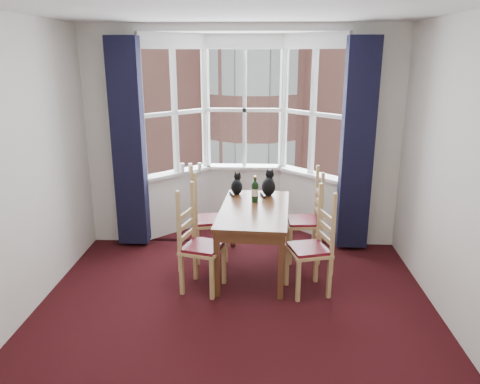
# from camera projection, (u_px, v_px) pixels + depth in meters

# --- Properties ---
(floor) EXTENTS (4.50, 4.50, 0.00)m
(floor) POSITION_uv_depth(u_px,v_px,m) (233.00, 337.00, 4.21)
(floor) COLOR black
(floor) RESTS_ON ground
(ceiling) EXTENTS (4.50, 4.50, 0.00)m
(ceiling) POSITION_uv_depth(u_px,v_px,m) (231.00, 3.00, 3.40)
(ceiling) COLOR white
(ceiling) RESTS_ON floor
(wall_near) EXTENTS (4.00, 0.00, 4.00)m
(wall_near) POSITION_uv_depth(u_px,v_px,m) (194.00, 365.00, 1.65)
(wall_near) COLOR silver
(wall_near) RESTS_ON floor
(wall_back_pier_left) EXTENTS (0.70, 0.12, 2.80)m
(wall_back_pier_left) POSITION_uv_depth(u_px,v_px,m) (115.00, 138.00, 6.02)
(wall_back_pier_left) COLOR silver
(wall_back_pier_left) RESTS_ON floor
(wall_back_pier_right) EXTENTS (0.70, 0.12, 2.80)m
(wall_back_pier_right) POSITION_uv_depth(u_px,v_px,m) (373.00, 140.00, 5.89)
(wall_back_pier_right) COLOR silver
(wall_back_pier_right) RESTS_ON floor
(bay_window) EXTENTS (2.76, 0.94, 2.80)m
(bay_window) POSITION_uv_depth(u_px,v_px,m) (244.00, 132.00, 6.44)
(bay_window) COLOR white
(bay_window) RESTS_ON floor
(curtain_left) EXTENTS (0.38, 0.22, 2.60)m
(curtain_left) POSITION_uv_depth(u_px,v_px,m) (129.00, 144.00, 5.86)
(curtain_left) COLOR black
(curtain_left) RESTS_ON floor
(curtain_right) EXTENTS (0.38, 0.22, 2.60)m
(curtain_right) POSITION_uv_depth(u_px,v_px,m) (357.00, 146.00, 5.74)
(curtain_right) COLOR black
(curtain_right) RESTS_ON floor
(dining_table) EXTENTS (0.86, 1.47, 0.76)m
(dining_table) POSITION_uv_depth(u_px,v_px,m) (254.00, 216.00, 5.33)
(dining_table) COLOR brown
(dining_table) RESTS_ON floor
(chair_left_near) EXTENTS (0.50, 0.51, 0.92)m
(chair_left_near) POSITION_uv_depth(u_px,v_px,m) (195.00, 247.00, 4.96)
(chair_left_near) COLOR tan
(chair_left_near) RESTS_ON floor
(chair_left_far) EXTENTS (0.49, 0.50, 0.92)m
(chair_left_far) POSITION_uv_depth(u_px,v_px,m) (202.00, 222.00, 5.70)
(chair_left_far) COLOR tan
(chair_left_far) RESTS_ON floor
(chair_right_near) EXTENTS (0.50, 0.51, 0.92)m
(chair_right_near) POSITION_uv_depth(u_px,v_px,m) (317.00, 250.00, 4.90)
(chair_right_near) COLOR tan
(chair_right_near) RESTS_ON floor
(chair_right_far) EXTENTS (0.42, 0.44, 0.92)m
(chair_right_far) POSITION_uv_depth(u_px,v_px,m) (311.00, 222.00, 5.69)
(chair_right_far) COLOR tan
(chair_right_far) RESTS_ON floor
(cat_left) EXTENTS (0.16, 0.22, 0.28)m
(cat_left) POSITION_uv_depth(u_px,v_px,m) (237.00, 186.00, 5.81)
(cat_left) COLOR black
(cat_left) RESTS_ON dining_table
(cat_right) EXTENTS (0.21, 0.26, 0.33)m
(cat_right) POSITION_uv_depth(u_px,v_px,m) (269.00, 185.00, 5.76)
(cat_right) COLOR black
(cat_right) RESTS_ON dining_table
(wine_bottle) EXTENTS (0.08, 0.08, 0.32)m
(wine_bottle) POSITION_uv_depth(u_px,v_px,m) (255.00, 191.00, 5.50)
(wine_bottle) COLOR black
(wine_bottle) RESTS_ON dining_table
(candle_tall) EXTENTS (0.06, 0.06, 0.12)m
(candle_tall) POSITION_uv_depth(u_px,v_px,m) (182.00, 167.00, 6.46)
(candle_tall) COLOR white
(candle_tall) RESTS_ON bay_window
(candle_short) EXTENTS (0.06, 0.06, 0.11)m
(candle_short) POSITION_uv_depth(u_px,v_px,m) (190.00, 167.00, 6.49)
(candle_short) COLOR white
(candle_short) RESTS_ON bay_window
(candle_extra) EXTENTS (0.05, 0.05, 0.12)m
(candle_extra) POSITION_uv_depth(u_px,v_px,m) (200.00, 167.00, 6.50)
(candle_extra) COLOR white
(candle_extra) RESTS_ON bay_window
(street) EXTENTS (80.00, 80.00, 0.00)m
(street) POSITION_uv_depth(u_px,v_px,m) (257.00, 164.00, 36.79)
(street) COLOR #333335
(street) RESTS_ON ground
(tenement_building) EXTENTS (18.40, 7.80, 15.20)m
(tenement_building) POSITION_uv_depth(u_px,v_px,m) (254.00, 76.00, 17.15)
(tenement_building) COLOR #A06152
(tenement_building) RESTS_ON street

